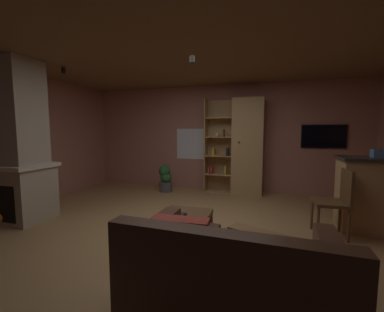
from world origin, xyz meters
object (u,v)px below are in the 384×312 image
(stone_fireplace, at_px, (17,150))
(dining_chair, at_px, (337,198))
(bookshelf_cabinet, at_px, (243,147))
(leather_couch, at_px, (230,285))
(coffee_table, at_px, (185,221))
(table_book_0, at_px, (181,214))
(potted_floor_plant, at_px, (165,178))
(tissue_box, at_px, (377,153))
(wall_mounted_tv, at_px, (323,136))

(stone_fireplace, relative_size, dining_chair, 2.73)
(stone_fireplace, distance_m, dining_chair, 4.80)
(bookshelf_cabinet, height_order, leather_couch, bookshelf_cabinet)
(stone_fireplace, distance_m, coffee_table, 2.96)
(table_book_0, bearing_deg, leather_couch, -53.95)
(leather_couch, relative_size, coffee_table, 2.55)
(coffee_table, xyz_separation_m, table_book_0, (-0.02, -0.08, 0.10))
(bookshelf_cabinet, distance_m, coffee_table, 2.99)
(stone_fireplace, height_order, table_book_0, stone_fireplace)
(leather_couch, height_order, potted_floor_plant, leather_couch)
(tissue_box, bearing_deg, table_book_0, -151.43)
(potted_floor_plant, distance_m, wall_mounted_tv, 3.62)
(coffee_table, distance_m, table_book_0, 0.13)
(stone_fireplace, bearing_deg, coffee_table, -2.80)
(tissue_box, height_order, coffee_table, tissue_box)
(bookshelf_cabinet, relative_size, dining_chair, 2.34)
(bookshelf_cabinet, bearing_deg, dining_chair, -54.51)
(leather_couch, distance_m, potted_floor_plant, 4.16)
(leather_couch, bearing_deg, wall_mounted_tv, 71.26)
(bookshelf_cabinet, distance_m, potted_floor_plant, 1.96)
(wall_mounted_tv, bearing_deg, bookshelf_cabinet, -172.75)
(stone_fireplace, bearing_deg, bookshelf_cabinet, 39.55)
(tissue_box, height_order, potted_floor_plant, tissue_box)
(tissue_box, bearing_deg, wall_mounted_tv, 99.87)
(table_book_0, bearing_deg, bookshelf_cabinet, 80.81)
(leather_couch, bearing_deg, coffee_table, 123.23)
(bookshelf_cabinet, height_order, dining_chair, bookshelf_cabinet)
(bookshelf_cabinet, xyz_separation_m, leather_couch, (0.25, -3.93, -0.76))
(potted_floor_plant, bearing_deg, tissue_box, -19.07)
(stone_fireplace, bearing_deg, leather_couch, -18.87)
(tissue_box, relative_size, potted_floor_plant, 0.19)
(potted_floor_plant, bearing_deg, coffee_table, -62.48)
(table_book_0, xyz_separation_m, dining_chair, (1.89, 0.95, 0.10))
(tissue_box, relative_size, dining_chair, 0.13)
(bookshelf_cabinet, distance_m, leather_couch, 4.01)
(bookshelf_cabinet, distance_m, tissue_box, 2.54)
(stone_fireplace, relative_size, bookshelf_cabinet, 1.17)
(tissue_box, bearing_deg, dining_chair, -145.40)
(coffee_table, bearing_deg, stone_fireplace, 177.20)
(tissue_box, distance_m, leather_couch, 3.01)
(stone_fireplace, xyz_separation_m, coffee_table, (2.84, -0.14, -0.80))
(leather_couch, xyz_separation_m, potted_floor_plant, (-2.03, 3.63, 0.01))
(stone_fireplace, distance_m, potted_floor_plant, 2.96)
(leather_couch, relative_size, table_book_0, 14.63)
(coffee_table, distance_m, potted_floor_plant, 2.88)
(tissue_box, xyz_separation_m, potted_floor_plant, (-3.75, 1.30, -0.80))
(bookshelf_cabinet, relative_size, wall_mounted_tv, 2.45)
(coffee_table, height_order, dining_chair, dining_chair)
(dining_chair, distance_m, wall_mounted_tv, 2.35)
(bookshelf_cabinet, xyz_separation_m, coffee_table, (-0.45, -2.86, -0.74))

